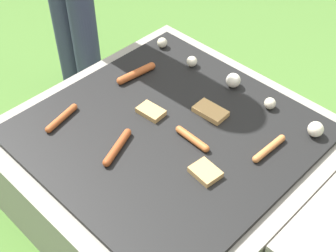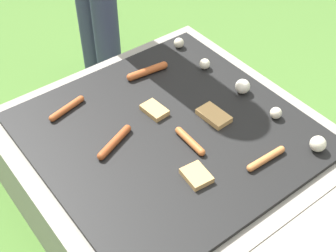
% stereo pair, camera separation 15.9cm
% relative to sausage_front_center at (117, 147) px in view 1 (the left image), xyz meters
% --- Properties ---
extents(ground_plane, '(14.00, 14.00, 0.00)m').
position_rel_sausage_front_center_xyz_m(ground_plane, '(0.05, 0.18, -0.38)').
color(ground_plane, '#47702D').
extents(grill, '(1.00, 1.00, 0.37)m').
position_rel_sausage_front_center_xyz_m(grill, '(0.05, 0.18, -0.20)').
color(grill, gray).
rests_on(grill, ground_plane).
extents(sausage_back_right, '(0.03, 0.16, 0.02)m').
position_rel_sausage_front_center_xyz_m(sausage_back_right, '(0.36, 0.34, -0.00)').
color(sausage_back_right, '#C6753D').
rests_on(sausage_back_right, grill).
extents(sausage_front_center, '(0.08, 0.16, 0.03)m').
position_rel_sausage_front_center_xyz_m(sausage_front_center, '(0.00, 0.00, 0.00)').
color(sausage_front_center, '#93421E').
rests_on(sausage_front_center, grill).
extents(sausage_front_right, '(0.15, 0.03, 0.02)m').
position_rel_sausage_front_center_xyz_m(sausage_front_right, '(0.15, 0.20, -0.00)').
color(sausage_front_right, '#B7602D').
rests_on(sausage_front_right, grill).
extents(sausage_back_center, '(0.06, 0.16, 0.02)m').
position_rel_sausage_front_center_xyz_m(sausage_back_center, '(-0.25, -0.04, -0.00)').
color(sausage_back_center, '#A34C23').
rests_on(sausage_back_center, grill).
extents(sausage_mid_right, '(0.05, 0.18, 0.03)m').
position_rel_sausage_front_center_xyz_m(sausage_mid_right, '(-0.25, 0.31, 0.00)').
color(sausage_mid_right, '#A34C23').
rests_on(sausage_mid_right, grill).
extents(bread_slice_right, '(0.10, 0.08, 0.02)m').
position_rel_sausage_front_center_xyz_m(bread_slice_right, '(0.27, 0.12, -0.00)').
color(bread_slice_right, tan).
rests_on(bread_slice_right, grill).
extents(bread_slice_left, '(0.12, 0.08, 0.02)m').
position_rel_sausage_front_center_xyz_m(bread_slice_left, '(0.10, 0.35, -0.00)').
color(bread_slice_left, tan).
rests_on(bread_slice_left, grill).
extents(bread_slice_center, '(0.10, 0.07, 0.02)m').
position_rel_sausage_front_center_xyz_m(bread_slice_center, '(-0.05, 0.20, -0.00)').
color(bread_slice_center, tan).
rests_on(bread_slice_center, grill).
extents(mushroom_row, '(0.79, 0.07, 0.06)m').
position_rel_sausage_front_center_xyz_m(mushroom_row, '(0.11, 0.52, 0.01)').
color(mushroom_row, beige).
rests_on(mushroom_row, grill).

